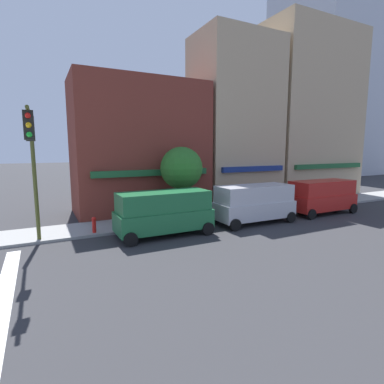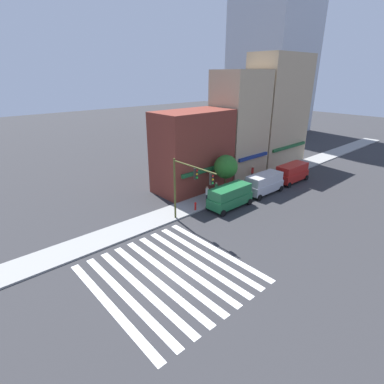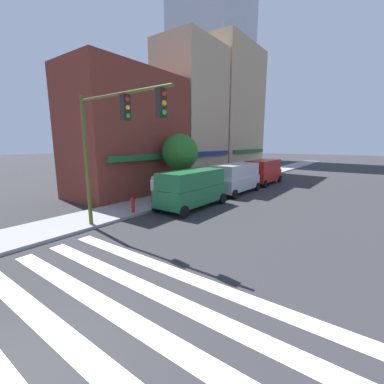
{
  "view_description": "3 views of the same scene",
  "coord_description": "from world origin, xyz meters",
  "px_view_note": "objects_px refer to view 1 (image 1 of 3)",
  "views": [
    {
      "loc": [
        5.86,
        -9.64,
        4.54
      ],
      "look_at": [
        13.88,
        6.0,
        2.0
      ],
      "focal_mm": 28.0,
      "sensor_mm": 36.0,
      "label": 1
    },
    {
      "loc": [
        -10.43,
        -14.0,
        13.1
      ],
      "look_at": [
        5.66,
        4.0,
        3.5
      ],
      "focal_mm": 28.0,
      "sensor_mm": 36.0,
      "label": 2
    },
    {
      "loc": [
        -1.02,
        -4.52,
        3.98
      ],
      "look_at": [
        11.56,
        4.7,
        1.0
      ],
      "focal_mm": 24.0,
      "sensor_mm": 36.0,
      "label": 3
    }
  ],
  "objects_px": {
    "van_red": "(322,195)",
    "pedestrian_green_top": "(159,206)",
    "pedestrian_white_shirt": "(133,209)",
    "fire_hydrant": "(94,224)",
    "van_silver": "(254,202)",
    "street_tree": "(181,168)",
    "traffic_signal": "(32,152)",
    "van_green": "(164,212)",
    "pedestrian_red_jacket": "(251,195)"
  },
  "relations": [
    {
      "from": "van_silver",
      "to": "van_red",
      "type": "distance_m",
      "value": 5.99
    },
    {
      "from": "pedestrian_red_jacket",
      "to": "pedestrian_green_top",
      "type": "xyz_separation_m",
      "value": [
        -7.92,
        -1.09,
        0.0
      ]
    },
    {
      "from": "traffic_signal",
      "to": "pedestrian_green_top",
      "type": "xyz_separation_m",
      "value": [
        6.61,
        2.93,
        -3.33
      ]
    },
    {
      "from": "traffic_signal",
      "to": "pedestrian_red_jacket",
      "type": "bearing_deg",
      "value": 15.46
    },
    {
      "from": "fire_hydrant",
      "to": "street_tree",
      "type": "bearing_deg",
      "value": 11.07
    },
    {
      "from": "traffic_signal",
      "to": "van_green",
      "type": "relative_size",
      "value": 1.2
    },
    {
      "from": "traffic_signal",
      "to": "van_green",
      "type": "height_order",
      "value": "traffic_signal"
    },
    {
      "from": "pedestrian_red_jacket",
      "to": "pedestrian_green_top",
      "type": "distance_m",
      "value": 7.99
    },
    {
      "from": "van_silver",
      "to": "pedestrian_white_shirt",
      "type": "xyz_separation_m",
      "value": [
        -6.95,
        2.36,
        -0.21
      ]
    },
    {
      "from": "van_green",
      "to": "pedestrian_green_top",
      "type": "height_order",
      "value": "van_green"
    },
    {
      "from": "traffic_signal",
      "to": "van_silver",
      "type": "xyz_separation_m",
      "value": [
        11.84,
        0.28,
        -3.12
      ]
    },
    {
      "from": "van_green",
      "to": "van_red",
      "type": "bearing_deg",
      "value": 0.23
    },
    {
      "from": "van_silver",
      "to": "fire_hydrant",
      "type": "xyz_separation_m",
      "value": [
        -9.23,
        1.7,
        -0.67
      ]
    },
    {
      "from": "pedestrian_white_shirt",
      "to": "van_silver",
      "type": "bearing_deg",
      "value": -155.65
    },
    {
      "from": "fire_hydrant",
      "to": "street_tree",
      "type": "relative_size",
      "value": 0.19
    },
    {
      "from": "fire_hydrant",
      "to": "van_silver",
      "type": "bearing_deg",
      "value": -10.43
    },
    {
      "from": "pedestrian_red_jacket",
      "to": "traffic_signal",
      "type": "bearing_deg",
      "value": 121.61
    },
    {
      "from": "pedestrian_white_shirt",
      "to": "pedestrian_green_top",
      "type": "xyz_separation_m",
      "value": [
        1.71,
        0.29,
        0.0
      ]
    },
    {
      "from": "pedestrian_green_top",
      "to": "pedestrian_white_shirt",
      "type": "bearing_deg",
      "value": 156.8
    },
    {
      "from": "pedestrian_white_shirt",
      "to": "pedestrian_green_top",
      "type": "distance_m",
      "value": 1.74
    },
    {
      "from": "street_tree",
      "to": "pedestrian_white_shirt",
      "type": "bearing_deg",
      "value": -172.42
    },
    {
      "from": "van_red",
      "to": "pedestrian_green_top",
      "type": "xyz_separation_m",
      "value": [
        -11.22,
        2.65,
        -0.21
      ]
    },
    {
      "from": "traffic_signal",
      "to": "fire_hydrant",
      "type": "xyz_separation_m",
      "value": [
        2.61,
        1.98,
        -3.79
      ]
    },
    {
      "from": "van_green",
      "to": "pedestrian_white_shirt",
      "type": "distance_m",
      "value": 2.57
    },
    {
      "from": "pedestrian_red_jacket",
      "to": "street_tree",
      "type": "distance_m",
      "value": 6.75
    },
    {
      "from": "van_silver",
      "to": "pedestrian_red_jacket",
      "type": "bearing_deg",
      "value": 54.98
    },
    {
      "from": "pedestrian_white_shirt",
      "to": "fire_hydrant",
      "type": "height_order",
      "value": "pedestrian_white_shirt"
    },
    {
      "from": "van_red",
      "to": "street_tree",
      "type": "height_order",
      "value": "street_tree"
    },
    {
      "from": "pedestrian_green_top",
      "to": "fire_hydrant",
      "type": "bearing_deg",
      "value": 160.4
    },
    {
      "from": "van_green",
      "to": "pedestrian_green_top",
      "type": "distance_m",
      "value": 2.75
    },
    {
      "from": "traffic_signal",
      "to": "van_green",
      "type": "xyz_separation_m",
      "value": [
        5.9,
        0.28,
        -3.12
      ]
    },
    {
      "from": "van_red",
      "to": "pedestrian_red_jacket",
      "type": "height_order",
      "value": "van_red"
    },
    {
      "from": "traffic_signal",
      "to": "van_green",
      "type": "distance_m",
      "value": 6.68
    },
    {
      "from": "pedestrian_green_top",
      "to": "street_tree",
      "type": "relative_size",
      "value": 0.39
    },
    {
      "from": "pedestrian_red_jacket",
      "to": "van_silver",
      "type": "bearing_deg",
      "value": 160.5
    },
    {
      "from": "pedestrian_red_jacket",
      "to": "street_tree",
      "type": "height_order",
      "value": "street_tree"
    },
    {
      "from": "van_silver",
      "to": "fire_hydrant",
      "type": "height_order",
      "value": "van_silver"
    },
    {
      "from": "van_silver",
      "to": "van_red",
      "type": "xyz_separation_m",
      "value": [
        5.99,
        0.0,
        0.0
      ]
    },
    {
      "from": "traffic_signal",
      "to": "fire_hydrant",
      "type": "relative_size",
      "value": 7.16
    },
    {
      "from": "van_red",
      "to": "street_tree",
      "type": "bearing_deg",
      "value": 163.87
    },
    {
      "from": "fire_hydrant",
      "to": "pedestrian_green_top",
      "type": "bearing_deg",
      "value": 13.38
    },
    {
      "from": "van_green",
      "to": "van_silver",
      "type": "xyz_separation_m",
      "value": [
        5.94,
        0.0,
        0.0
      ]
    },
    {
      "from": "van_silver",
      "to": "van_red",
      "type": "bearing_deg",
      "value": 0.63
    },
    {
      "from": "pedestrian_white_shirt",
      "to": "fire_hydrant",
      "type": "distance_m",
      "value": 2.42
    },
    {
      "from": "van_green",
      "to": "fire_hydrant",
      "type": "distance_m",
      "value": 3.76
    },
    {
      "from": "traffic_signal",
      "to": "pedestrian_white_shirt",
      "type": "distance_m",
      "value": 6.48
    },
    {
      "from": "van_green",
      "to": "street_tree",
      "type": "xyz_separation_m",
      "value": [
        2.33,
        2.8,
        2.04
      ]
    },
    {
      "from": "van_silver",
      "to": "fire_hydrant",
      "type": "distance_m",
      "value": 9.41
    },
    {
      "from": "street_tree",
      "to": "van_red",
      "type": "bearing_deg",
      "value": -16.26
    },
    {
      "from": "traffic_signal",
      "to": "pedestrian_red_jacket",
      "type": "height_order",
      "value": "traffic_signal"
    }
  ]
}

